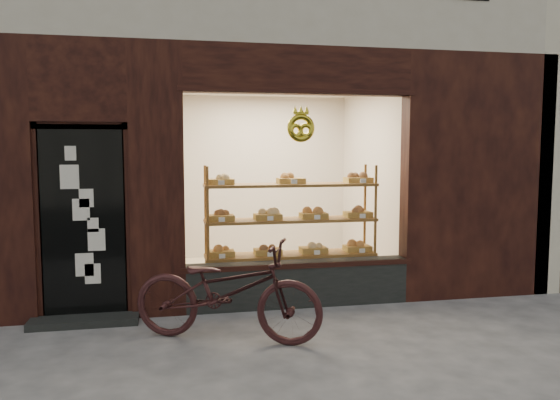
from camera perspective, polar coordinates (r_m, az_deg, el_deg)
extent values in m
plane|color=#4A4A4D|center=(4.74, 2.60, -18.42)|extent=(90.00, 90.00, 0.00)
cube|color=black|center=(6.71, 1.92, -8.73)|extent=(2.70, 0.25, 0.55)
cube|color=black|center=(6.38, -19.85, -2.23)|extent=(0.90, 0.04, 2.15)
cube|color=black|center=(6.45, -19.75, -11.80)|extent=(1.15, 0.35, 0.08)
torus|color=gold|center=(6.41, 2.20, 7.53)|extent=(0.33, 0.07, 0.33)
cube|color=#5D3416|center=(7.17, 1.12, -9.66)|extent=(2.20, 0.45, 0.04)
cube|color=#5D3416|center=(7.05, 1.13, -5.74)|extent=(2.20, 0.45, 0.03)
cube|color=#5D3416|center=(6.98, 1.13, -2.11)|extent=(2.20, 0.45, 0.04)
cube|color=#5D3416|center=(6.93, 1.14, 1.58)|extent=(2.20, 0.45, 0.04)
cylinder|color=#5D3416|center=(6.66, -7.54, -3.83)|extent=(0.04, 0.04, 1.70)
cylinder|color=#5D3416|center=(7.13, 9.92, -3.25)|extent=(0.04, 0.04, 1.70)
cylinder|color=#5D3416|center=(7.04, -7.76, -3.32)|extent=(0.04, 0.04, 1.70)
cylinder|color=#5D3416|center=(7.49, 8.83, -2.82)|extent=(0.04, 0.04, 1.70)
cube|color=brown|center=(6.90, -6.21, -5.56)|extent=(0.34, 0.24, 0.07)
sphere|color=#B87928|center=(6.89, -6.22, -4.87)|extent=(0.11, 0.11, 0.11)
cube|color=white|center=(6.72, -6.07, -5.86)|extent=(0.07, 0.01, 0.05)
cube|color=brown|center=(6.98, -1.29, -5.41)|extent=(0.34, 0.24, 0.07)
sphere|color=brown|center=(6.97, -1.29, -4.72)|extent=(0.11, 0.11, 0.11)
cube|color=white|center=(6.80, -1.01, -5.69)|extent=(0.08, 0.01, 0.05)
cube|color=brown|center=(7.11, 3.50, -5.22)|extent=(0.34, 0.24, 0.07)
sphere|color=tan|center=(7.10, 3.50, -4.54)|extent=(0.11, 0.11, 0.11)
cube|color=white|center=(6.94, 3.89, -5.49)|extent=(0.07, 0.01, 0.05)
cube|color=brown|center=(7.29, 8.08, -5.00)|extent=(0.34, 0.24, 0.07)
sphere|color=#B87928|center=(7.27, 8.09, -4.34)|extent=(0.11, 0.11, 0.11)
cube|color=white|center=(7.12, 8.58, -5.26)|extent=(0.08, 0.01, 0.05)
cube|color=brown|center=(6.83, -6.25, -1.86)|extent=(0.34, 0.24, 0.07)
sphere|color=brown|center=(6.82, -6.26, -1.15)|extent=(0.11, 0.11, 0.11)
cube|color=white|center=(6.65, -6.11, -2.06)|extent=(0.07, 0.01, 0.06)
cube|color=brown|center=(6.91, -1.29, -1.74)|extent=(0.34, 0.24, 0.07)
sphere|color=tan|center=(6.90, -1.29, -1.04)|extent=(0.11, 0.11, 0.11)
cube|color=white|center=(6.73, -1.01, -1.93)|extent=(0.08, 0.01, 0.06)
cube|color=brown|center=(7.04, 3.52, -1.62)|extent=(0.34, 0.24, 0.07)
sphere|color=#B87928|center=(7.03, 3.52, -0.93)|extent=(0.11, 0.11, 0.11)
cube|color=white|center=(6.87, 3.92, -1.80)|extent=(0.07, 0.01, 0.06)
cube|color=brown|center=(7.22, 8.13, -1.49)|extent=(0.34, 0.24, 0.07)
sphere|color=brown|center=(7.21, 8.13, -0.82)|extent=(0.11, 0.11, 0.11)
cube|color=white|center=(7.05, 8.63, -1.66)|extent=(0.08, 0.01, 0.06)
cube|color=brown|center=(6.79, -6.29, 1.91)|extent=(0.34, 0.24, 0.07)
sphere|color=tan|center=(6.79, -6.30, 2.63)|extent=(0.11, 0.11, 0.11)
cube|color=white|center=(6.61, -6.15, 1.82)|extent=(0.07, 0.01, 0.06)
cube|color=brown|center=(6.93, 1.14, 2.01)|extent=(0.34, 0.24, 0.07)
sphere|color=#B87928|center=(6.93, 1.14, 2.72)|extent=(0.11, 0.11, 0.11)
cube|color=white|center=(6.75, 1.49, 1.92)|extent=(0.07, 0.01, 0.06)
cube|color=brown|center=(7.18, 8.17, 2.08)|extent=(0.34, 0.24, 0.07)
sphere|color=brown|center=(7.18, 8.18, 2.76)|extent=(0.11, 0.11, 0.11)
cube|color=white|center=(7.01, 8.68, 1.99)|extent=(0.08, 0.01, 0.06)
imported|color=black|center=(5.51, -5.53, -9.42)|extent=(2.03, 1.37, 1.01)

